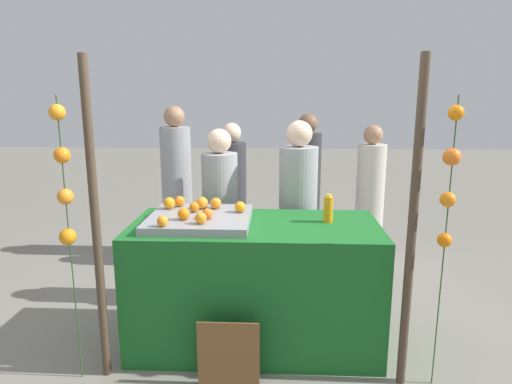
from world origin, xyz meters
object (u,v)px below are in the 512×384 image
(orange_1, at_px, (180,201))
(vendor_left, at_px, (221,223))
(chalkboard_sign, at_px, (229,355))
(orange_0, at_px, (216,203))
(vendor_right, at_px, (297,222))
(juice_bottle, at_px, (328,209))
(stall_counter, at_px, (255,284))

(orange_1, xyz_separation_m, vendor_left, (0.26, 0.44, -0.30))
(chalkboard_sign, bearing_deg, orange_0, 102.62)
(chalkboard_sign, height_order, vendor_right, vendor_right)
(orange_1, distance_m, juice_bottle, 1.13)
(juice_bottle, relative_size, vendor_left, 0.13)
(orange_1, distance_m, vendor_right, 1.05)
(orange_0, xyz_separation_m, vendor_right, (0.64, 0.46, -0.27))
(chalkboard_sign, bearing_deg, vendor_left, 98.98)
(orange_1, height_order, chalkboard_sign, orange_1)
(stall_counter, xyz_separation_m, orange_1, (-0.59, 0.24, 0.56))
(stall_counter, xyz_separation_m, orange_0, (-0.31, 0.18, 0.56))
(orange_1, distance_m, vendor_left, 0.59)
(stall_counter, height_order, vendor_left, vendor_left)
(orange_0, distance_m, orange_1, 0.29)
(stall_counter, relative_size, orange_1, 21.81)
(orange_0, xyz_separation_m, chalkboard_sign, (0.16, -0.73, -0.81))
(orange_0, height_order, chalkboard_sign, orange_0)
(juice_bottle, bearing_deg, chalkboard_sign, -137.34)
(stall_counter, relative_size, vendor_right, 1.10)
(juice_bottle, bearing_deg, orange_1, 171.24)
(juice_bottle, bearing_deg, vendor_right, 108.39)
(orange_1, bearing_deg, vendor_left, 59.92)
(orange_1, bearing_deg, stall_counter, -22.10)
(chalkboard_sign, bearing_deg, juice_bottle, 42.66)
(stall_counter, distance_m, vendor_right, 0.78)
(chalkboard_sign, xyz_separation_m, vendor_left, (-0.19, 1.23, 0.50))
(orange_0, bearing_deg, vendor_left, 93.52)
(stall_counter, height_order, juice_bottle, juice_bottle)
(orange_0, xyz_separation_m, juice_bottle, (0.83, -0.12, -0.00))
(juice_bottle, distance_m, vendor_left, 1.10)
(orange_0, relative_size, chalkboard_sign, 0.19)
(stall_counter, relative_size, chalkboard_sign, 3.90)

